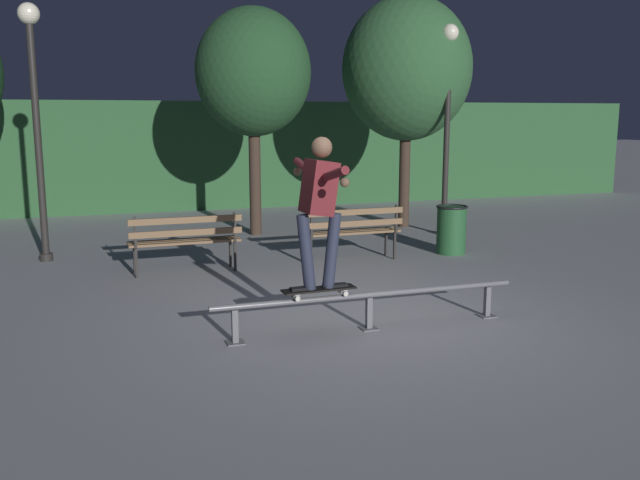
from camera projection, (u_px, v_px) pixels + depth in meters
ground_plane at (359, 321)px, 7.64m from camera, size 90.00×90.00×0.00m
hedge_backdrop at (205, 155)px, 16.91m from camera, size 24.00×1.20×2.59m
grind_rail at (369, 301)px, 7.32m from camera, size 3.43×0.18×0.41m
skateboard at (319, 290)px, 7.11m from camera, size 0.79×0.23×0.09m
skateboarder at (319, 200)px, 6.94m from camera, size 0.62×1.41×1.56m
park_bench_leftmost at (185, 237)px, 9.86m from camera, size 1.61×0.44×0.88m
park_bench_left_center at (352, 228)px, 10.67m from camera, size 1.61×0.44×0.88m
tree_far_right at (407, 69)px, 13.55m from camera, size 2.56×2.56×4.57m
tree_behind_benches at (253, 73)px, 12.67m from camera, size 2.14×2.14×4.22m
lamp_post_right at (448, 103)px, 12.73m from camera, size 0.32×0.32×3.90m
lamp_post_left at (35, 100)px, 10.36m from camera, size 0.32×0.32×3.90m
trash_can at (451, 229)px, 11.32m from camera, size 0.52×0.52×0.80m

